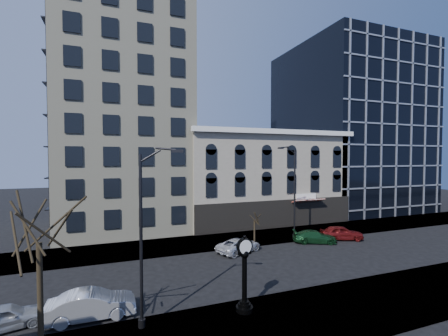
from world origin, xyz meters
name	(u,v)px	position (x,y,z in m)	size (l,w,h in m)	color
ground	(218,272)	(0.00, 0.00, 0.00)	(160.00, 160.00, 0.00)	black
sidewalk_far	(192,244)	(0.00, 8.00, 0.06)	(160.00, 6.00, 0.12)	gray
sidewalk_near	(267,325)	(0.00, -8.00, 0.06)	(160.00, 6.00, 0.12)	gray
cream_tower	(124,77)	(-6.11, 18.88, 19.32)	(15.90, 15.40, 42.50)	beige
victorian_row	(261,179)	(12.00, 15.89, 6.00)	(22.60, 11.19, 12.50)	#A09784
glass_office	(348,130)	(32.00, 20.91, 14.00)	(20.00, 20.15, 28.00)	black
street_clock	(244,277)	(-0.61, -6.37, 2.11)	(1.00, 1.00, 4.40)	black
street_lamp_near	(154,189)	(-5.64, -6.23, 7.32)	(2.38, 1.04, 9.55)	black
street_lamp_far	(289,168)	(10.25, 5.93, 7.85)	(2.65, 0.55, 10.24)	black
bare_tree_near	(38,215)	(-10.54, -7.58, 6.57)	(4.97, 4.97, 8.53)	#322819
bare_tree_far	(255,215)	(6.31, 6.35, 2.87)	(2.13, 2.13, 3.65)	#322819
car_near_a	(4,317)	(-13.01, -3.54, 0.66)	(1.55, 3.85, 1.31)	#A5A8AD
car_near_b	(92,305)	(-8.82, -3.92, 0.77)	(1.63, 4.68, 1.54)	silver
car_far_a	(239,245)	(3.49, 3.96, 0.64)	(2.13, 4.62, 1.28)	silver
car_far_b	(315,237)	(12.19, 4.02, 0.65)	(1.82, 4.47, 1.30)	#143F1E
car_far_c	(341,233)	(15.66, 4.00, 0.76)	(1.80, 4.48, 1.53)	maroon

